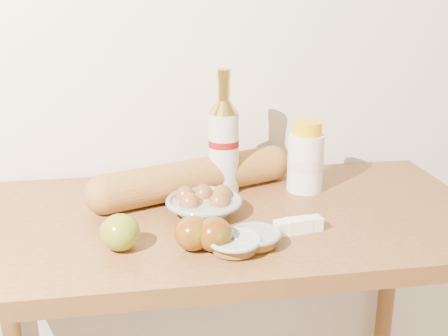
{
  "coord_description": "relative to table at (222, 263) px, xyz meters",
  "views": [
    {
      "loc": [
        -0.18,
        0.03,
        1.41
      ],
      "look_at": [
        0.0,
        1.15,
        1.02
      ],
      "focal_mm": 45.0,
      "sensor_mm": 36.0,
      "label": 1
    }
  ],
  "objects": [
    {
      "name": "back_wall",
      "position": [
        0.0,
        0.33,
        0.52
      ],
      "size": [
        3.5,
        0.02,
        2.6
      ],
      "primitive_type": "cube",
      "color": "silver",
      "rests_on": "ground"
    },
    {
      "name": "table",
      "position": [
        0.0,
        0.0,
        0.0
      ],
      "size": [
        1.2,
        0.6,
        0.9
      ],
      "color": "brown",
      "rests_on": "ground"
    },
    {
      "name": "bourbon_bottle",
      "position": [
        0.03,
        0.14,
        0.25
      ],
      "size": [
        0.08,
        0.08,
        0.3
      ],
      "rotation": [
        0.0,
        0.0,
        -0.05
      ],
      "color": "beige",
      "rests_on": "table"
    },
    {
      "name": "cream_bottle",
      "position": [
        0.23,
        0.12,
        0.2
      ],
      "size": [
        0.1,
        0.1,
        0.18
      ],
      "rotation": [
        0.0,
        0.0,
        0.07
      ],
      "color": "white",
      "rests_on": "table"
    },
    {
      "name": "egg_bowl",
      "position": [
        -0.04,
        0.01,
        0.15
      ],
      "size": [
        0.19,
        0.19,
        0.06
      ],
      "rotation": [
        0.0,
        0.0,
        -0.08
      ],
      "color": "gray",
      "rests_on": "table"
    },
    {
      "name": "baguette",
      "position": [
        -0.05,
        0.13,
        0.17
      ],
      "size": [
        0.54,
        0.27,
        0.09
      ],
      "rotation": [
        0.0,
        0.0,
        0.36
      ],
      "color": "#B47D37",
      "rests_on": "table"
    },
    {
      "name": "apple_yellowgreen",
      "position": [
        -0.22,
        -0.14,
        0.16
      ],
      "size": [
        0.1,
        0.1,
        0.07
      ],
      "rotation": [
        0.0,
        0.0,
        0.41
      ],
      "color": "olive",
      "rests_on": "table"
    },
    {
      "name": "apple_redgreen_front",
      "position": [
        -0.08,
        -0.16,
        0.16
      ],
      "size": [
        0.1,
        0.1,
        0.07
      ],
      "rotation": [
        0.0,
        0.0,
        -0.37
      ],
      "color": "#930F08",
      "rests_on": "table"
    },
    {
      "name": "apple_redgreen_right",
      "position": [
        -0.04,
        -0.17,
        0.16
      ],
      "size": [
        0.1,
        0.1,
        0.07
      ],
      "rotation": [
        0.0,
        0.0,
        0.41
      ],
      "color": "maroon",
      "rests_on": "table"
    },
    {
      "name": "sugar_bowl",
      "position": [
        -0.0,
        -0.18,
        0.14
      ],
      "size": [
        0.12,
        0.12,
        0.03
      ],
      "rotation": [
        0.0,
        0.0,
        -0.1
      ],
      "color": "#99A7A2",
      "rests_on": "table"
    },
    {
      "name": "syrup_bowl",
      "position": [
        0.04,
        -0.16,
        0.14
      ],
      "size": [
        0.12,
        0.12,
        0.03
      ],
      "rotation": [
        0.0,
        0.0,
        -0.22
      ],
      "color": "gray",
      "rests_on": "table"
    },
    {
      "name": "butter_stick",
      "position": [
        0.14,
        -0.12,
        0.14
      ],
      "size": [
        0.11,
        0.04,
        0.03
      ],
      "rotation": [
        0.0,
        0.0,
        0.15
      ],
      "color": "#FFF3C5",
      "rests_on": "table"
    }
  ]
}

